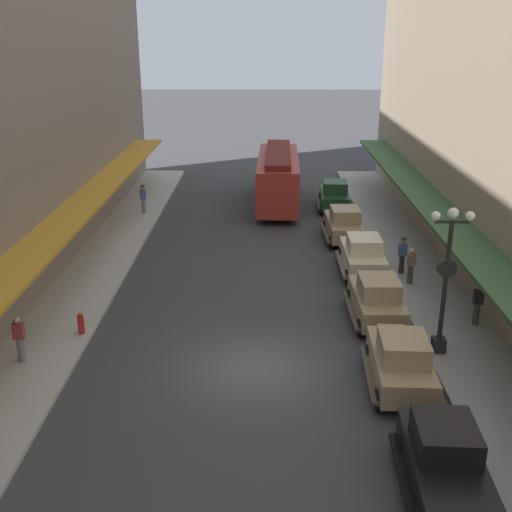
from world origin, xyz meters
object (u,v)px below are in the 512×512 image
parked_car_2 (363,254)px  parked_car_4 (401,360)px  parked_car_1 (445,462)px  fire_hydrant (81,323)px  pedestrian_2 (411,266)px  parked_car_5 (344,223)px  streetcar (278,176)px  pedestrian_1 (402,255)px  parked_car_0 (334,195)px  parked_car_3 (377,298)px  pedestrian_3 (478,303)px  pedestrian_4 (143,199)px  pedestrian_0 (19,339)px  lamp_post_with_clock (446,275)px

parked_car_2 → parked_car_4: size_ratio=0.99×
parked_car_1 → fire_hydrant: size_ratio=5.26×
parked_car_4 → pedestrian_2: bearing=75.8°
parked_car_5 → streetcar: streetcar is taller
parked_car_4 → pedestrian_1: bearing=78.3°
parked_car_0 → parked_car_4: (-0.03, -20.64, 0.00)m
parked_car_1 → parked_car_3: 9.65m
parked_car_3 → fire_hydrant: bearing=-171.9°
parked_car_0 → pedestrian_3: 16.84m
parked_car_3 → pedestrian_4: parked_car_3 is taller
parked_car_5 → pedestrian_1: bearing=-68.3°
parked_car_4 → pedestrian_4: 22.47m
pedestrian_4 → parked_car_0: bearing=7.0°
parked_car_3 → pedestrian_3: parked_car_3 is taller
pedestrian_2 → pedestrian_3: 4.31m
parked_car_0 → pedestrian_4: size_ratio=2.59×
parked_car_5 → pedestrian_2: size_ratio=2.62×
parked_car_2 → parked_car_3: 5.01m
pedestrian_1 → pedestrian_2: size_ratio=1.02×
streetcar → pedestrian_1: bearing=-66.0°
parked_car_2 → pedestrian_0: size_ratio=2.60×
parked_car_3 → streetcar: 17.24m
parked_car_3 → lamp_post_with_clock: lamp_post_with_clock is taller
parked_car_4 → pedestrian_0: 12.49m
parked_car_0 → streetcar: (-3.51, 0.99, 0.96)m
parked_car_5 → pedestrian_2: parked_car_5 is taller
lamp_post_with_clock → pedestrian_3: lamp_post_with_clock is taller
streetcar → pedestrian_3: size_ratio=5.78×
parked_car_5 → lamp_post_with_clock: 12.78m
fire_hydrant → pedestrian_1: (12.96, 6.23, 0.45)m
parked_car_0 → parked_car_4: bearing=-90.1°
lamp_post_with_clock → pedestrian_2: 6.45m
fire_hydrant → pedestrian_2: size_ratio=0.50×
parked_car_1 → lamp_post_with_clock: lamp_post_with_clock is taller
parked_car_1 → parked_car_4: (-0.07, 4.87, 0.00)m
streetcar → parked_car_3: bearing=-78.2°
parked_car_3 → parked_car_4: size_ratio=0.99×
parked_car_5 → fire_hydrant: (-10.92, -11.34, -0.38)m
streetcar → fire_hydrant: streetcar is taller
parked_car_4 → streetcar: size_ratio=0.45×
parked_car_2 → fire_hydrant: (-11.22, -6.57, -0.38)m
parked_car_3 → pedestrian_2: 3.97m
pedestrian_2 → pedestrian_3: (1.63, -3.99, 0.02)m
parked_car_0 → pedestrian_3: (3.67, -16.43, 0.07)m
parked_car_2 → parked_car_0: bearing=91.0°
parked_car_3 → pedestrian_1: parked_car_3 is taller
streetcar → pedestrian_4: size_ratio=5.78×
parked_car_2 → parked_car_3: same height
pedestrian_0 → pedestrian_4: (0.79, 18.06, 0.02)m
parked_car_0 → fire_hydrant: 20.63m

